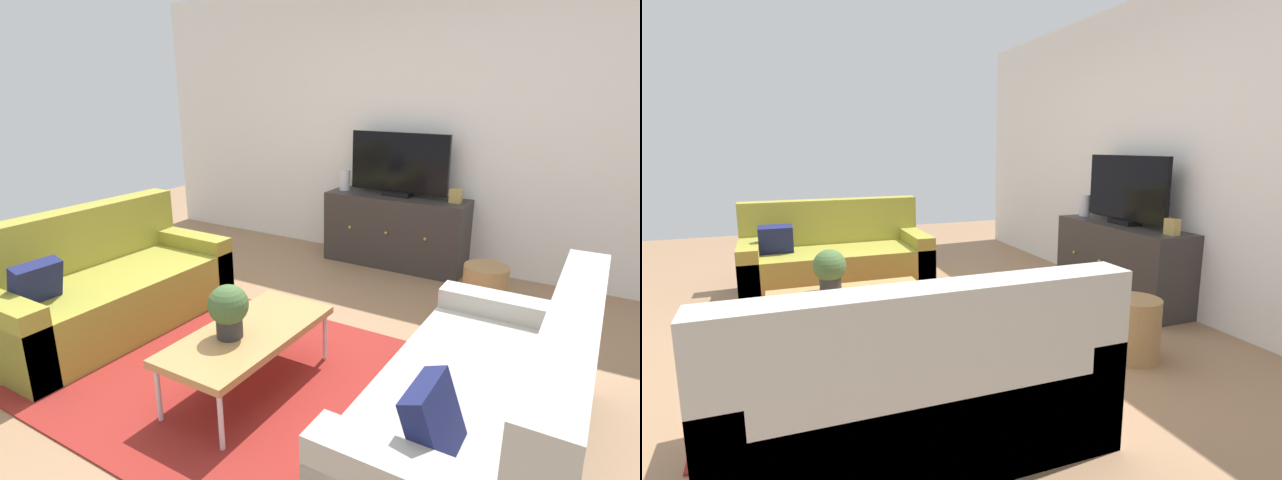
# 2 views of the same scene
# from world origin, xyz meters

# --- Properties ---
(ground_plane) EXTENTS (10.00, 10.00, 0.00)m
(ground_plane) POSITION_xyz_m (0.00, 0.00, 0.00)
(ground_plane) COLOR #997251
(wall_back) EXTENTS (6.40, 0.12, 2.70)m
(wall_back) POSITION_xyz_m (0.00, 2.55, 1.35)
(wall_back) COLOR white
(wall_back) RESTS_ON ground_plane
(area_rug) EXTENTS (2.50, 1.90, 0.01)m
(area_rug) POSITION_xyz_m (0.00, -0.15, 0.01)
(area_rug) COLOR maroon
(area_rug) RESTS_ON ground_plane
(couch_left_side) EXTENTS (0.88, 1.75, 0.87)m
(couch_left_side) POSITION_xyz_m (-1.44, -0.10, 0.28)
(couch_left_side) COLOR olive
(couch_left_side) RESTS_ON ground_plane
(couch_right_side) EXTENTS (0.88, 1.75, 0.87)m
(couch_right_side) POSITION_xyz_m (1.44, -0.10, 0.28)
(couch_right_side) COLOR #B2ADA3
(couch_right_side) RESTS_ON ground_plane
(coffee_table) EXTENTS (0.52, 1.08, 0.38)m
(coffee_table) POSITION_xyz_m (0.05, -0.21, 0.35)
(coffee_table) COLOR #B7844C
(coffee_table) RESTS_ON ground_plane
(potted_plant) EXTENTS (0.23, 0.23, 0.31)m
(potted_plant) POSITION_xyz_m (0.01, -0.31, 0.56)
(potted_plant) COLOR #2D2D2D
(potted_plant) RESTS_ON coffee_table
(tv_console) EXTENTS (1.40, 0.47, 0.71)m
(tv_console) POSITION_xyz_m (-0.07, 2.27, 0.35)
(tv_console) COLOR #332D2B
(tv_console) RESTS_ON ground_plane
(flat_screen_tv) EXTENTS (0.99, 0.16, 0.61)m
(flat_screen_tv) POSITION_xyz_m (-0.07, 2.29, 1.01)
(flat_screen_tv) COLOR black
(flat_screen_tv) RESTS_ON tv_console
(glass_vase) EXTENTS (0.11, 0.11, 0.21)m
(glass_vase) POSITION_xyz_m (-0.65, 2.27, 0.82)
(glass_vase) COLOR silver
(glass_vase) RESTS_ON tv_console
(mantel_clock) EXTENTS (0.11, 0.07, 0.13)m
(mantel_clock) POSITION_xyz_m (0.51, 2.27, 0.77)
(mantel_clock) COLOR tan
(mantel_clock) RESTS_ON tv_console
(wicker_basket) EXTENTS (0.34, 0.34, 0.42)m
(wicker_basket) POSITION_xyz_m (1.00, 1.52, 0.21)
(wicker_basket) COLOR #9E7547
(wicker_basket) RESTS_ON ground_plane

